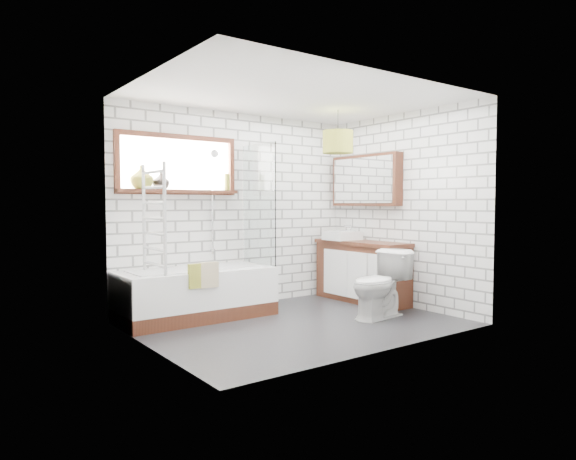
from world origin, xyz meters
TOP-DOWN VIEW (x-y plane):
  - floor at (0.00, 0.00)m, footprint 3.40×2.60m
  - ceiling at (0.00, 0.00)m, footprint 3.40×2.60m
  - wall_back at (0.00, 1.30)m, footprint 3.40×0.01m
  - wall_front at (0.00, -1.30)m, footprint 3.40×0.01m
  - wall_left at (-1.70, 0.00)m, footprint 0.01×2.60m
  - wall_right at (1.70, 0.00)m, footprint 0.01×2.60m
  - window at (-0.85, 1.26)m, footprint 1.52×0.16m
  - towel_radiator at (-1.66, 0.00)m, footprint 0.06×0.52m
  - mirror_cabinet at (1.62, 0.60)m, footprint 0.16×1.20m
  - shower_riser at (-0.40, 1.26)m, footprint 0.02×0.02m
  - bathtub at (-0.80, 0.91)m, footprint 1.78×0.78m
  - shower_screen at (0.07, 0.91)m, footprint 0.02×0.72m
  - towel_green at (-0.99, 0.52)m, footprint 0.19×0.05m
  - towel_beige at (-0.84, 0.52)m, footprint 0.21×0.05m
  - vanity at (1.47, 0.51)m, footprint 0.46×1.44m
  - basin at (1.41, 0.84)m, footprint 0.44×0.38m
  - tap at (1.57, 0.84)m, footprint 0.03×0.03m
  - toilet at (0.94, -0.33)m, footprint 0.54×0.82m
  - vase_olive at (-1.31, 1.23)m, footprint 0.27×0.27m
  - vase_dark at (-1.08, 1.23)m, footprint 0.21×0.21m
  - bottle at (-0.20, 1.23)m, footprint 0.07×0.07m
  - pendant at (0.88, 0.35)m, footprint 0.38×0.38m

SIDE VIEW (x-z plane):
  - floor at x=0.00m, z-range -0.01..0.00m
  - bathtub at x=-0.80m, z-range 0.00..0.58m
  - toilet at x=0.94m, z-range 0.00..0.79m
  - vanity at x=1.47m, z-range 0.00..0.82m
  - towel_green at x=-0.99m, z-range 0.42..0.69m
  - towel_beige at x=-0.84m, z-range 0.42..0.69m
  - basin at x=1.41m, z-range 0.82..0.95m
  - tap at x=1.57m, z-range 0.87..1.02m
  - towel_radiator at x=-1.66m, z-range 0.70..1.70m
  - wall_back at x=0.00m, z-range 0.00..2.50m
  - wall_front at x=0.00m, z-range 0.00..2.50m
  - wall_left at x=-1.70m, z-range 0.00..2.50m
  - wall_right at x=1.70m, z-range 0.00..2.50m
  - shower_screen at x=0.07m, z-range 0.58..2.08m
  - shower_riser at x=-0.40m, z-range 0.70..2.00m
  - vase_dark at x=-1.08m, z-range 1.48..1.68m
  - bottle at x=-0.20m, z-range 1.48..1.69m
  - vase_olive at x=-1.31m, z-range 1.48..1.75m
  - mirror_cabinet at x=1.62m, z-range 1.30..2.00m
  - window at x=-0.85m, z-range 1.46..2.14m
  - pendant at x=0.88m, z-range 1.96..2.24m
  - ceiling at x=0.00m, z-range 2.50..2.51m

